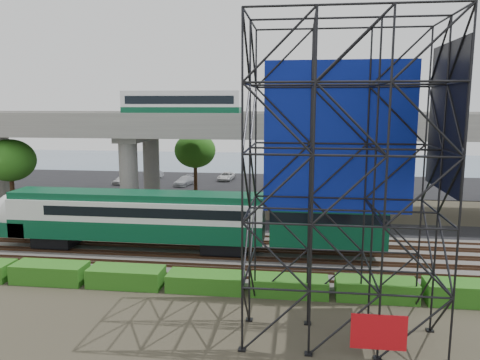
# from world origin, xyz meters

# --- Properties ---
(ground) EXTENTS (140.00, 140.00, 0.00)m
(ground) POSITION_xyz_m (0.00, 0.00, 0.00)
(ground) COLOR #474233
(ground) RESTS_ON ground
(ballast_bed) EXTENTS (90.00, 12.00, 0.20)m
(ballast_bed) POSITION_xyz_m (0.00, 2.00, 0.10)
(ballast_bed) COLOR slate
(ballast_bed) RESTS_ON ground
(service_road) EXTENTS (90.00, 5.00, 0.08)m
(service_road) POSITION_xyz_m (0.00, 10.50, 0.04)
(service_road) COLOR black
(service_road) RESTS_ON ground
(parking_lot) EXTENTS (90.00, 18.00, 0.08)m
(parking_lot) POSITION_xyz_m (0.00, 34.00, 0.04)
(parking_lot) COLOR black
(parking_lot) RESTS_ON ground
(harbor_water) EXTENTS (140.00, 40.00, 0.03)m
(harbor_water) POSITION_xyz_m (0.00, 56.00, 0.01)
(harbor_water) COLOR slate
(harbor_water) RESTS_ON ground
(rail_tracks) EXTENTS (90.00, 9.52, 0.16)m
(rail_tracks) POSITION_xyz_m (0.00, 2.00, 0.28)
(rail_tracks) COLOR #472D1E
(rail_tracks) RESTS_ON ballast_bed
(commuter_train) EXTENTS (29.30, 3.06, 4.30)m
(commuter_train) POSITION_xyz_m (-3.37, 2.00, 2.88)
(commuter_train) COLOR black
(commuter_train) RESTS_ON rail_tracks
(overpass) EXTENTS (80.00, 12.00, 12.40)m
(overpass) POSITION_xyz_m (-0.40, 16.00, 8.21)
(overpass) COLOR #9E9B93
(overpass) RESTS_ON ground
(scaffold_tower) EXTENTS (9.36, 6.36, 15.00)m
(scaffold_tower) POSITION_xyz_m (8.57, -7.98, 7.47)
(scaffold_tower) COLOR black
(scaffold_tower) RESTS_ON ground
(hedge_strip) EXTENTS (34.60, 1.80, 1.20)m
(hedge_strip) POSITION_xyz_m (1.01, -4.30, 0.56)
(hedge_strip) COLOR #246316
(hedge_strip) RESTS_ON ground
(trees) EXTENTS (40.94, 16.94, 7.69)m
(trees) POSITION_xyz_m (-4.67, 16.17, 5.57)
(trees) COLOR #382314
(trees) RESTS_ON ground
(suv) EXTENTS (5.95, 3.39, 1.57)m
(suv) POSITION_xyz_m (-2.92, 9.89, 0.86)
(suv) COLOR black
(suv) RESTS_ON service_road
(parked_cars) EXTENTS (35.80, 9.73, 1.30)m
(parked_cars) POSITION_xyz_m (1.27, 33.75, 0.69)
(parked_cars) COLOR silver
(parked_cars) RESTS_ON parking_lot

